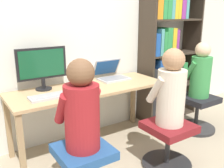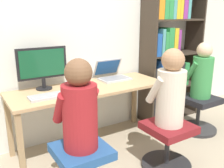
# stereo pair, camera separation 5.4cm
# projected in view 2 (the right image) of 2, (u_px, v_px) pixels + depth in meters

# --- Properties ---
(ground_plane) EXTENTS (14.00, 14.00, 0.00)m
(ground_plane) POSITION_uv_depth(u_px,v_px,m) (104.00, 158.00, 2.63)
(ground_plane) COLOR tan
(wall_back) EXTENTS (10.00, 0.05, 2.60)m
(wall_back) POSITION_uv_depth(u_px,v_px,m) (73.00, 29.00, 2.82)
(wall_back) COLOR silver
(wall_back) RESTS_ON ground_plane
(desk) EXTENTS (1.70, 0.60, 0.71)m
(desk) POSITION_uv_depth(u_px,v_px,m) (90.00, 94.00, 2.71)
(desk) COLOR tan
(desk) RESTS_ON ground_plane
(desktop_monitor) EXTENTS (0.51, 0.17, 0.44)m
(desktop_monitor) POSITION_uv_depth(u_px,v_px,m) (43.00, 66.00, 2.54)
(desktop_monitor) COLOR black
(desktop_monitor) RESTS_ON desk
(laptop) EXTENTS (0.36, 0.34, 0.23)m
(laptop) POSITION_uv_depth(u_px,v_px,m) (112.00, 75.00, 3.01)
(laptop) COLOR #B7B7BC
(laptop) RESTS_ON desk
(keyboard) EXTENTS (0.42, 0.16, 0.03)m
(keyboard) POSITION_uv_depth(u_px,v_px,m) (51.00, 96.00, 2.36)
(keyboard) COLOR #B2B2B7
(keyboard) RESTS_ON desk
(computer_mouse_by_keyboard) EXTENTS (0.06, 0.09, 0.03)m
(computer_mouse_by_keyboard) POSITION_uv_depth(u_px,v_px,m) (79.00, 90.00, 2.51)
(computer_mouse_by_keyboard) COLOR silver
(computer_mouse_by_keyboard) RESTS_ON desk
(office_chair_right) EXTENTS (0.49, 0.49, 0.45)m
(office_chair_right) POSITION_uv_depth(u_px,v_px,m) (167.00, 143.00, 2.42)
(office_chair_right) COLOR #262628
(office_chair_right) RESTS_ON ground_plane
(person_at_monitor) EXTENTS (0.33, 0.31, 0.71)m
(person_at_monitor) POSITION_uv_depth(u_px,v_px,m) (80.00, 109.00, 1.87)
(person_at_monitor) COLOR maroon
(person_at_monitor) RESTS_ON office_chair_left
(person_at_laptop) EXTENTS (0.32, 0.31, 0.72)m
(person_at_laptop) POSITION_uv_depth(u_px,v_px,m) (171.00, 91.00, 2.28)
(person_at_laptop) COLOR beige
(person_at_laptop) RESTS_ON office_chair_right
(bookshelf) EXTENTS (0.90, 0.32, 1.86)m
(bookshelf) POSITION_uv_depth(u_px,v_px,m) (167.00, 55.00, 3.40)
(bookshelf) COLOR #382D23
(bookshelf) RESTS_ON ground_plane
(office_chair_side) EXTENTS (0.49, 0.49, 0.45)m
(office_chair_side) POSITION_uv_depth(u_px,v_px,m) (198.00, 112.00, 3.20)
(office_chair_side) COLOR #262628
(office_chair_side) RESTS_ON ground_plane
(person_near_shelf) EXTENTS (0.30, 0.30, 0.69)m
(person_near_shelf) POSITION_uv_depth(u_px,v_px,m) (202.00, 73.00, 3.06)
(person_near_shelf) COLOR #388C47
(person_near_shelf) RESTS_ON office_chair_side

